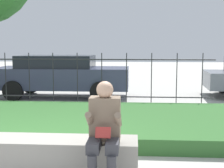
% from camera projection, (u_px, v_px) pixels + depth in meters
% --- Properties ---
extents(stone_bench, '(2.83, 0.52, 0.47)m').
position_uv_depth(stone_bench, '(33.00, 157.00, 4.21)').
color(stone_bench, gray).
rests_on(stone_bench, ground_plane).
extents(person_seated_reader, '(0.42, 0.73, 1.27)m').
position_uv_depth(person_seated_reader, '(104.00, 129.00, 3.79)').
color(person_seated_reader, black).
rests_on(person_seated_reader, ground_plane).
extents(grass_berm, '(9.49, 3.20, 0.26)m').
position_uv_depth(grass_berm, '(59.00, 121.00, 6.51)').
color(grass_berm, '#33662D').
rests_on(grass_berm, ground_plane).
extents(iron_fence, '(7.49, 0.03, 1.51)m').
position_uv_depth(iron_fence, '(77.00, 79.00, 8.65)').
color(iron_fence, '#232326').
rests_on(iron_fence, ground_plane).
extents(car_parked_center, '(4.40, 1.86, 1.39)m').
position_uv_depth(car_parked_center, '(61.00, 75.00, 10.34)').
color(car_parked_center, '#383D56').
rests_on(car_parked_center, ground_plane).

